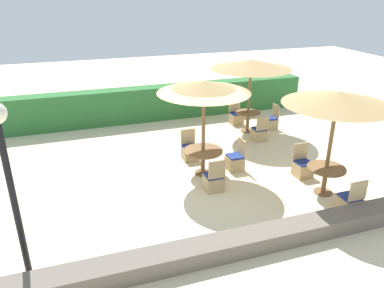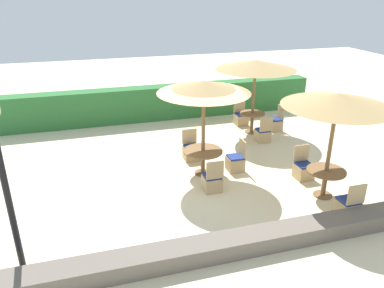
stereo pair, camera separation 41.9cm
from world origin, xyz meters
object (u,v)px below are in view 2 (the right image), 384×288
at_px(round_table_back_right, 252,118).
at_px(patio_chair_back_right_east, 275,123).
at_px(parasol_back_right, 256,65).
at_px(patio_chair_center_east, 236,162).
at_px(round_table_center, 203,155).
at_px(patio_chair_center_north, 191,151).
at_px(parasol_front_right, 337,100).
at_px(patio_chair_front_right_south, 348,207).
at_px(patio_chair_center_south, 212,182).
at_px(patio_chair_back_right_north, 241,118).
at_px(parasol_center, 204,87).
at_px(patio_chair_front_right_north, 303,170).
at_px(round_table_front_right, 325,176).
at_px(patio_chair_back_right_south, 263,134).

distance_m(round_table_back_right, patio_chair_back_right_east, 0.99).
distance_m(parasol_back_right, patio_chair_center_east, 3.92).
xyz_separation_m(round_table_center, patio_chair_center_north, (-0.05, 1.04, -0.32)).
height_order(patio_chair_center_east, parasol_front_right, parasol_front_right).
distance_m(patio_chair_back_right_east, patio_chair_center_east, 3.79).
bearing_deg(patio_chair_front_right_south, patio_chair_center_south, 142.75).
relative_size(patio_chair_center_south, patio_chair_center_north, 1.00).
bearing_deg(patio_chair_back_right_north, patio_chair_center_north, 42.64).
bearing_deg(patio_chair_front_right_south, round_table_back_right, 88.57).
distance_m(round_table_center, patio_chair_center_north, 1.08).
bearing_deg(parasol_center, patio_chair_center_east, -3.34).
xyz_separation_m(patio_chair_back_right_north, patio_chair_front_right_north, (-0.06, -4.59, 0.00)).
height_order(patio_chair_back_right_east, round_table_center, patio_chair_back_right_east).
xyz_separation_m(parasol_center, patio_chair_center_south, (-0.06, -1.00, -2.28)).
distance_m(patio_chair_back_right_east, round_table_front_right, 4.79).
height_order(patio_chair_back_right_north, round_table_center, patio_chair_back_right_north).
xyz_separation_m(patio_chair_back_right_north, round_table_center, (-2.68, -3.55, 0.32)).
relative_size(patio_chair_back_right_north, patio_chair_center_north, 1.00).
bearing_deg(patio_chair_center_east, patio_chair_back_right_east, -45.06).
bearing_deg(parasol_back_right, patio_chair_back_right_south, -90.52).
height_order(patio_chair_back_right_north, round_table_front_right, patio_chair_back_right_north).
distance_m(patio_chair_back_right_south, patio_chair_center_south, 3.89).
height_order(round_table_back_right, patio_chair_back_right_east, patio_chair_back_right_east).
xyz_separation_m(parasol_center, patio_chair_front_right_south, (2.59, -3.01, -2.28)).
height_order(patio_chair_center_south, round_table_front_right, patio_chair_center_south).
height_order(patio_chair_back_right_south, patio_chair_front_right_north, same).
height_order(patio_chair_center_east, round_table_front_right, patio_chair_center_east).
bearing_deg(patio_chair_center_south, patio_chair_center_north, 89.82).
height_order(patio_chair_center_east, patio_chair_front_right_north, same).
xyz_separation_m(patio_chair_back_right_south, patio_chair_back_right_north, (-0.05, 1.83, 0.00)).
bearing_deg(parasol_center, round_table_back_right, 44.28).
xyz_separation_m(patio_chair_back_right_east, patio_chair_center_north, (-3.73, -1.59, 0.00)).
distance_m(parasol_back_right, parasol_center, 3.82).
bearing_deg(patio_chair_front_right_north, parasol_back_right, -91.76).
bearing_deg(patio_chair_front_right_north, round_table_back_right, -91.76).
bearing_deg(parasol_center, round_table_front_right, -38.04).
height_order(patio_chair_center_north, patio_chair_front_right_north, same).
distance_m(patio_chair_back_right_north, patio_chair_center_east, 3.98).
height_order(round_table_center, round_table_front_right, round_table_front_right).
bearing_deg(parasol_back_right, round_table_front_right, -91.55).
bearing_deg(parasol_front_right, patio_chair_center_south, 158.70).
bearing_deg(patio_chair_front_right_south, parasol_back_right, 88.57).
relative_size(parasol_center, patio_chair_front_right_north, 2.92).
bearing_deg(patio_chair_front_right_south, patio_chair_center_east, 118.45).
xyz_separation_m(parasol_center, round_table_front_right, (2.60, -2.04, -1.99)).
bearing_deg(patio_chair_back_right_east, patio_chair_center_east, 134.94).
bearing_deg(parasol_front_right, patio_chair_center_east, 129.23).
bearing_deg(patio_chair_front_right_north, round_table_center, -21.74).
height_order(patio_chair_back_right_east, patio_chair_center_east, same).
bearing_deg(parasol_front_right, patio_chair_front_right_north, 89.23).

